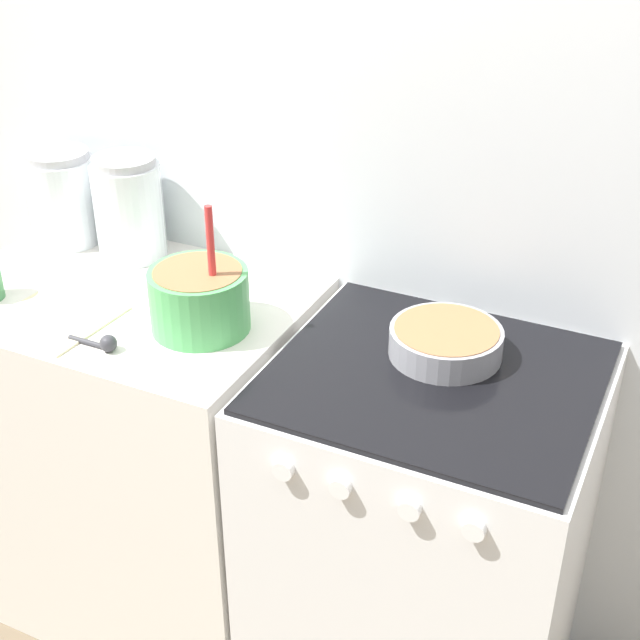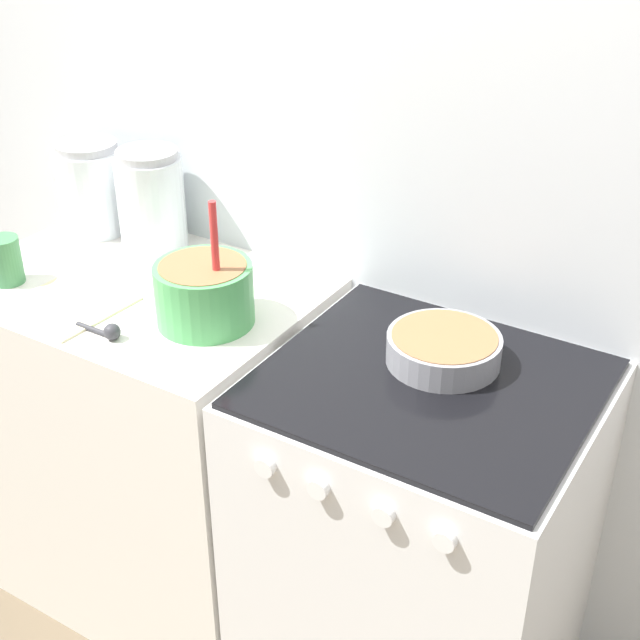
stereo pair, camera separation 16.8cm
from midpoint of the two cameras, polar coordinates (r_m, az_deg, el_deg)
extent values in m
cube|color=silver|center=(2.00, 4.99, 10.04)|extent=(4.65, 0.05, 2.40)
cube|color=silver|center=(2.34, -8.62, -7.83)|extent=(0.83, 0.59, 0.92)
cube|color=silver|center=(2.04, 8.58, -14.82)|extent=(0.65, 0.59, 0.91)
cube|color=black|center=(1.75, 9.71, -4.08)|extent=(0.62, 0.56, 0.01)
cylinder|color=white|center=(1.64, -0.56, -9.47)|extent=(0.04, 0.02, 0.04)
cylinder|color=white|center=(1.60, 2.97, -10.82)|extent=(0.04, 0.02, 0.04)
cylinder|color=white|center=(1.56, 7.26, -12.40)|extent=(0.04, 0.02, 0.04)
cylinder|color=white|center=(1.53, 11.23, -13.78)|extent=(0.04, 0.02, 0.04)
cylinder|color=#4CA559|center=(1.89, -4.91, 1.60)|extent=(0.21, 0.21, 0.13)
cylinder|color=#8C603D|center=(1.88, -4.95, 2.46)|extent=(0.19, 0.19, 0.07)
cylinder|color=red|center=(1.83, -4.09, 3.69)|extent=(0.02, 0.02, 0.27)
cylinder|color=gray|center=(1.79, 10.59, -1.93)|extent=(0.23, 0.23, 0.06)
cylinder|color=#8C603D|center=(1.79, 10.61, -1.75)|extent=(0.21, 0.21, 0.05)
cylinder|color=silver|center=(2.36, -12.43, 8.05)|extent=(0.17, 0.17, 0.22)
cylinder|color=white|center=(2.37, -12.31, 7.08)|extent=(0.15, 0.15, 0.13)
cylinder|color=#B2B2B7|center=(2.32, -12.75, 10.75)|extent=(0.15, 0.15, 0.02)
cylinder|color=silver|center=(2.23, -8.62, 7.33)|extent=(0.17, 0.17, 0.23)
cylinder|color=tan|center=(2.25, -8.53, 6.24)|extent=(0.15, 0.15, 0.14)
cylinder|color=#B2B2B7|center=(2.18, -8.87, 10.39)|extent=(0.15, 0.15, 0.02)
cylinder|color=#3F7F4C|center=(2.15, -17.43, 3.62)|extent=(0.08, 0.08, 0.11)
cube|color=beige|center=(2.03, -13.62, 0.90)|extent=(0.25, 0.25, 0.01)
cylinder|color=#333338|center=(1.92, -11.92, -0.67)|extent=(0.09, 0.01, 0.01)
sphere|color=#333338|center=(1.88, -10.70, -0.82)|extent=(0.04, 0.04, 0.04)
camera|label=1|loc=(0.08, -87.36, 1.52)|focal=50.00mm
camera|label=2|loc=(0.08, 92.64, -1.52)|focal=50.00mm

